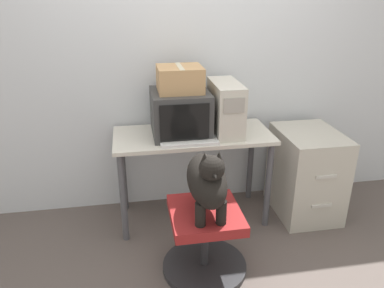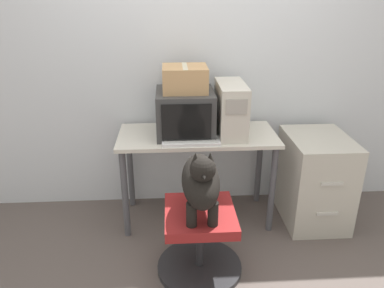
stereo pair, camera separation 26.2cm
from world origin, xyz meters
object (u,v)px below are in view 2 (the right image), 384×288
object	(u,v)px
crt_monitor	(185,113)
cardboard_box	(185,79)
filing_cabinet	(314,179)
pc_tower	(231,109)
dog	(201,181)
office_chair	(200,240)
keyboard	(191,141)

from	to	relation	value
crt_monitor	cardboard_box	world-z (taller)	cardboard_box
filing_cabinet	cardboard_box	size ratio (longest dim) A/B	2.23
crt_monitor	pc_tower	world-z (taller)	pc_tower
dog	filing_cabinet	world-z (taller)	dog
crt_monitor	pc_tower	bearing A→B (deg)	-3.09
pc_tower	office_chair	size ratio (longest dim) A/B	0.81
keyboard	dog	xyz separation A→B (m)	(0.03, -0.51, -0.05)
dog	crt_monitor	bearing A→B (deg)	95.08
office_chair	dog	bearing A→B (deg)	-90.00
keyboard	office_chair	bearing A→B (deg)	-86.31
cardboard_box	dog	bearing A→B (deg)	-84.95
crt_monitor	office_chair	xyz separation A→B (m)	(0.06, -0.68, -0.69)
crt_monitor	filing_cabinet	xyz separation A→B (m)	(1.06, -0.10, -0.56)
pc_tower	cardboard_box	size ratio (longest dim) A/B	1.43
keyboard	cardboard_box	size ratio (longest dim) A/B	1.29
keyboard	filing_cabinet	distance (m)	1.11
office_chair	dog	distance (m)	0.48
keyboard	cardboard_box	world-z (taller)	cardboard_box
cardboard_box	office_chair	bearing A→B (deg)	-84.68
dog	keyboard	bearing A→B (deg)	93.42
crt_monitor	keyboard	size ratio (longest dim) A/B	1.05
crt_monitor	cardboard_box	size ratio (longest dim) A/B	1.36
keyboard	filing_cabinet	xyz separation A→B (m)	(1.02, 0.11, -0.41)
office_chair	dog	world-z (taller)	dog
dog	filing_cabinet	distance (m)	1.22
pc_tower	office_chair	xyz separation A→B (m)	(-0.29, -0.66, -0.72)
pc_tower	cardboard_box	xyz separation A→B (m)	(-0.35, 0.02, 0.24)
pc_tower	keyboard	size ratio (longest dim) A/B	1.10
cardboard_box	crt_monitor	bearing A→B (deg)	-90.00
pc_tower	office_chair	distance (m)	1.02
dog	cardboard_box	world-z (taller)	cardboard_box
keyboard	crt_monitor	bearing A→B (deg)	99.12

